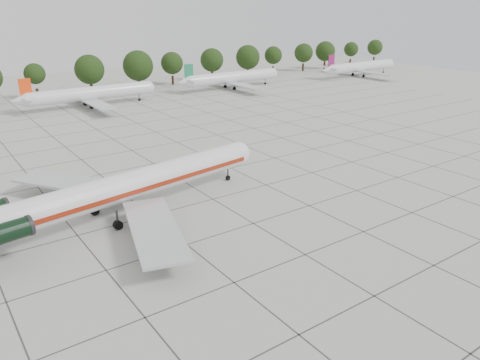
{
  "coord_description": "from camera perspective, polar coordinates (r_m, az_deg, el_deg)",
  "views": [
    {
      "loc": [
        -26.83,
        -35.44,
        21.75
      ],
      "look_at": [
        0.99,
        3.85,
        3.5
      ],
      "focal_mm": 35.0,
      "sensor_mm": 36.0,
      "label": 1
    }
  ],
  "objects": [
    {
      "name": "main_airliner",
      "position": [
        50.8,
        -15.77,
        -1.36
      ],
      "size": [
        39.56,
        30.9,
        9.33
      ],
      "rotation": [
        0.0,
        0.0,
        0.16
      ],
      "color": "silver",
      "rests_on": "ground"
    },
    {
      "name": "bg_airliner_e",
      "position": [
        156.39,
        14.49,
        13.21
      ],
      "size": [
        28.24,
        27.2,
        7.4
      ],
      "color": "silver",
      "rests_on": "ground"
    },
    {
      "name": "bg_airliner_c",
      "position": [
        110.57,
        -17.75,
        9.98
      ],
      "size": [
        28.24,
        27.2,
        7.4
      ],
      "color": "silver",
      "rests_on": "ground"
    },
    {
      "name": "ground",
      "position": [
        49.49,
        1.64,
        -5.32
      ],
      "size": [
        260.0,
        260.0,
        0.0
      ],
      "primitive_type": "plane",
      "color": "#AEAEA7",
      "rests_on": "ground"
    },
    {
      "name": "bg_airliner_d",
      "position": [
        129.1,
        -0.97,
        12.37
      ],
      "size": [
        28.24,
        27.2,
        7.4
      ],
      "color": "silver",
      "rests_on": "ground"
    },
    {
      "name": "apron_joints",
      "position": [
        61.13,
        -6.82,
        -0.23
      ],
      "size": [
        170.0,
        170.0,
        0.02
      ],
      "primitive_type": "cube",
      "color": "#383838",
      "rests_on": "ground"
    }
  ]
}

